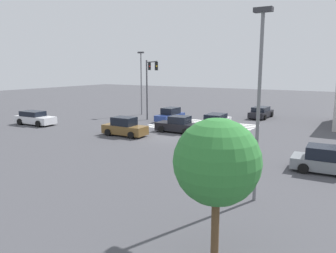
{
  "coord_description": "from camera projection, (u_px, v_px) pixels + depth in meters",
  "views": [
    {
      "loc": [
        -14.95,
        24.65,
        6.18
      ],
      "look_at": [
        0.0,
        0.0,
        1.0
      ],
      "focal_mm": 35.0,
      "sensor_mm": 36.0,
      "label": 1
    }
  ],
  "objects": [
    {
      "name": "traffic_signal_mast",
      "position": [
        149.0,
        78.0,
        37.06
      ],
      "size": [
        4.3,
        4.3,
        7.06
      ],
      "rotation": [
        0.0,
        0.0,
        2.36
      ],
      "color": "#47474C",
      "rests_on": "ground_plane"
    },
    {
      "name": "pedestrian",
      "position": [
        208.0,
        159.0,
        19.06
      ],
      "size": [
        0.41,
        0.41,
        1.65
      ],
      "rotation": [
        0.0,
        0.0,
        -0.81
      ],
      "color": "#232842",
      "rests_on": "ground_plane"
    },
    {
      "name": "ground_plane",
      "position": [
        168.0,
        137.0,
        29.47
      ],
      "size": [
        142.23,
        142.23,
        0.0
      ],
      "primitive_type": "plane",
      "color": "#47474C"
    },
    {
      "name": "car_2",
      "position": [
        216.0,
        121.0,
        34.3
      ],
      "size": [
        2.3,
        4.47,
        1.44
      ],
      "rotation": [
        0.0,
        0.0,
        -1.54
      ],
      "color": "silver",
      "rests_on": "ground_plane"
    },
    {
      "name": "street_light_pole_b",
      "position": [
        141.0,
        78.0,
        43.0
      ],
      "size": [
        0.8,
        0.36,
        8.24
      ],
      "color": "slate",
      "rests_on": "ground_plane"
    },
    {
      "name": "crosswalk_markings",
      "position": [
        202.0,
        126.0,
        35.37
      ],
      "size": [
        10.66,
        7.25,
        0.01
      ],
      "rotation": [
        0.0,
        0.0,
        1.57
      ],
      "color": "silver",
      "rests_on": "ground_plane"
    },
    {
      "name": "car_5",
      "position": [
        178.0,
        125.0,
        31.76
      ],
      "size": [
        4.24,
        2.17,
        1.59
      ],
      "rotation": [
        0.0,
        0.0,
        0.03
      ],
      "color": "black",
      "rests_on": "ground_plane"
    },
    {
      "name": "car_1",
      "position": [
        328.0,
        161.0,
        19.52
      ],
      "size": [
        4.25,
        2.3,
        1.56
      ],
      "rotation": [
        0.0,
        0.0,
        3.19
      ],
      "color": "gray",
      "rests_on": "ground_plane"
    },
    {
      "name": "tree_corner_a",
      "position": [
        217.0,
        162.0,
        10.17
      ],
      "size": [
        2.76,
        2.76,
        4.68
      ],
      "color": "brown",
      "rests_on": "ground_plane"
    },
    {
      "name": "car_6",
      "position": [
        170.0,
        115.0,
        38.37
      ],
      "size": [
        2.02,
        4.27,
        1.58
      ],
      "rotation": [
        0.0,
        0.0,
        1.53
      ],
      "color": "navy",
      "rests_on": "ground_plane"
    },
    {
      "name": "car_4",
      "position": [
        261.0,
        112.0,
        40.86
      ],
      "size": [
        2.2,
        4.81,
        1.4
      ],
      "rotation": [
        0.0,
        0.0,
        -1.6
      ],
      "color": "black",
      "rests_on": "ground_plane"
    },
    {
      "name": "car_0",
      "position": [
        125.0,
        127.0,
        30.13
      ],
      "size": [
        4.25,
        2.02,
        1.72
      ],
      "rotation": [
        0.0,
        0.0,
        3.17
      ],
      "color": "brown",
      "rests_on": "ground_plane"
    },
    {
      "name": "car_3",
      "position": [
        35.0,
        118.0,
        35.99
      ],
      "size": [
        4.8,
        2.22,
        1.49
      ],
      "rotation": [
        0.0,
        0.0,
        3.19
      ],
      "color": "silver",
      "rests_on": "ground_plane"
    },
    {
      "name": "street_light_pole_a",
      "position": [
        259.0,
        91.0,
        14.58
      ],
      "size": [
        0.8,
        0.36,
        8.72
      ],
      "color": "slate",
      "rests_on": "ground_plane"
    }
  ]
}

